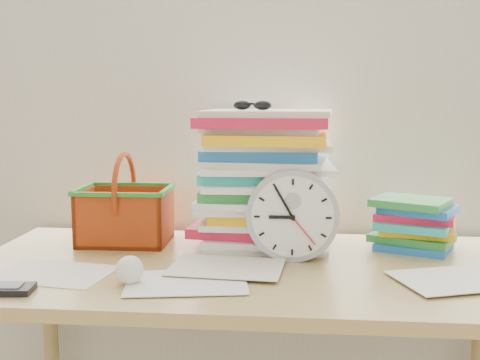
# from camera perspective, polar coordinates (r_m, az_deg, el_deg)

# --- Properties ---
(curtain) EXTENTS (2.40, 0.01, 2.50)m
(curtain) POSITION_cam_1_polar(r_m,az_deg,el_deg) (1.82, 1.98, 12.36)
(curtain) COLOR silver
(curtain) RESTS_ON room_shell
(desk) EXTENTS (1.40, 0.70, 0.75)m
(desk) POSITION_cam_1_polar(r_m,az_deg,el_deg) (1.52, 0.97, -10.71)
(desk) COLOR #A98C4F
(desk) RESTS_ON ground
(paper_stack) EXTENTS (0.38, 0.31, 0.37)m
(paper_stack) POSITION_cam_1_polar(r_m,az_deg,el_deg) (1.65, 2.36, 0.16)
(paper_stack) COLOR white
(paper_stack) RESTS_ON desk
(clock) EXTENTS (0.23, 0.05, 0.23)m
(clock) POSITION_cam_1_polar(r_m,az_deg,el_deg) (1.51, 5.02, -3.33)
(clock) COLOR #A3AAAF
(clock) RESTS_ON desk
(sunglasses) EXTENTS (0.15, 0.14, 0.03)m
(sunglasses) POSITION_cam_1_polar(r_m,az_deg,el_deg) (1.62, 1.18, 7.13)
(sunglasses) COLOR black
(sunglasses) RESTS_ON paper_stack
(book_stack) EXTENTS (0.29, 0.26, 0.14)m
(book_stack) POSITION_cam_1_polar(r_m,az_deg,el_deg) (1.69, 16.17, -4.00)
(book_stack) COLOR white
(book_stack) RESTS_ON desk
(basket) EXTENTS (0.25, 0.20, 0.25)m
(basket) POSITION_cam_1_polar(r_m,az_deg,el_deg) (1.71, -10.86, -1.75)
(basket) COLOR #B84112
(basket) RESTS_ON desk
(crumpled_ball) EXTENTS (0.06, 0.06, 0.06)m
(crumpled_ball) POSITION_cam_1_polar(r_m,az_deg,el_deg) (1.36, -10.45, -8.37)
(crumpled_ball) COLOR white
(crumpled_ball) RESTS_ON desk
(scattered_papers) EXTENTS (1.26, 0.42, 0.02)m
(scattered_papers) POSITION_cam_1_polar(r_m,az_deg,el_deg) (1.49, 0.98, -7.77)
(scattered_papers) COLOR white
(scattered_papers) RESTS_ON desk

